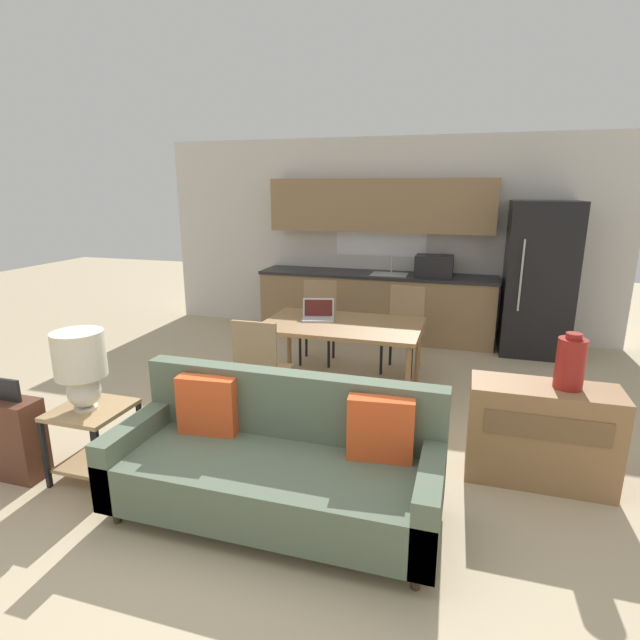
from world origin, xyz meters
TOP-DOWN VIEW (x-y plane):
  - ground_plane at (0.00, 0.00)m, footprint 20.00×20.00m
  - wall_back at (0.00, 4.63)m, footprint 6.40×0.07m
  - kitchen_counter at (0.01, 4.33)m, footprint 3.21×0.65m
  - refrigerator at (2.04, 4.20)m, footprint 0.79×0.79m
  - dining_table at (0.04, 2.25)m, footprint 1.56×0.97m
  - couch at (0.15, 0.24)m, footprint 2.05×0.80m
  - side_table at (-1.26, 0.23)m, footprint 0.49×0.49m
  - table_lamp at (-1.28, 0.21)m, footprint 0.34×0.34m
  - credenza at (1.79, 1.11)m, footprint 0.98×0.41m
  - vase at (1.92, 1.12)m, footprint 0.19×0.19m
  - dining_chair_far_right at (0.56, 3.07)m, footprint 0.48×0.48m
  - dining_chair_far_left at (-0.47, 3.12)m, footprint 0.46×0.46m
  - dining_chair_near_left at (-0.46, 1.37)m, footprint 0.42×0.42m
  - laptop at (-0.23, 2.36)m, footprint 0.38×0.33m
  - suitcase at (-1.82, 0.06)m, footprint 0.43×0.22m

SIDE VIEW (x-z plane):
  - ground_plane at x=0.00m, z-range 0.00..0.00m
  - suitcase at x=-1.82m, z-range -0.07..0.68m
  - couch at x=0.15m, z-range -0.09..0.77m
  - credenza at x=1.79m, z-range 0.00..0.71m
  - side_table at x=-1.26m, z-range 0.09..0.63m
  - dining_chair_far_right at x=0.56m, z-range 0.05..1.01m
  - dining_chair_far_left at x=-0.47m, z-range 0.05..1.01m
  - dining_chair_near_left at x=-0.46m, z-range 0.05..1.01m
  - dining_table at x=0.04m, z-range 0.31..1.03m
  - laptop at x=-0.23m, z-range 0.67..0.87m
  - kitchen_counter at x=0.01m, z-range -0.23..1.92m
  - table_lamp at x=-1.28m, z-range 0.59..1.15m
  - vase at x=1.92m, z-range 0.70..1.09m
  - refrigerator at x=2.04m, z-range 0.00..1.88m
  - wall_back at x=0.00m, z-range 0.00..2.70m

